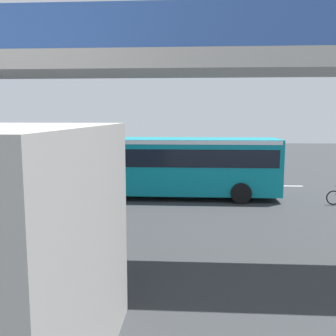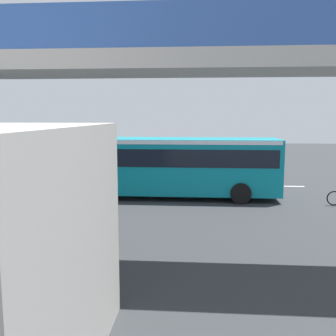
% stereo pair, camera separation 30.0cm
% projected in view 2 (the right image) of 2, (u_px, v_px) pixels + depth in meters
% --- Properties ---
extents(ground, '(80.00, 80.00, 0.00)m').
position_uv_depth(ground, '(155.00, 192.00, 21.93)').
color(ground, '#2D3033').
extents(city_bus, '(11.54, 2.85, 3.15)m').
position_uv_depth(city_bus, '(169.00, 162.00, 20.41)').
color(city_bus, '#0C8493').
rests_on(city_bus, ground).
extents(traffic_sign, '(0.08, 0.60, 2.80)m').
position_uv_depth(traffic_sign, '(227.00, 152.00, 26.08)').
color(traffic_sign, slate).
rests_on(traffic_sign, ground).
extents(lane_dash_leftmost, '(2.00, 0.20, 0.01)m').
position_uv_depth(lane_dash_leftmost, '(288.00, 186.00, 23.82)').
color(lane_dash_leftmost, silver).
rests_on(lane_dash_leftmost, ground).
extents(lane_dash_left, '(2.00, 0.20, 0.01)m').
position_uv_depth(lane_dash_left, '(223.00, 185.00, 24.13)').
color(lane_dash_left, silver).
rests_on(lane_dash_left, ground).
extents(lane_dash_centre, '(2.00, 0.20, 0.01)m').
position_uv_depth(lane_dash_centre, '(159.00, 184.00, 24.44)').
color(lane_dash_centre, silver).
rests_on(lane_dash_centre, ground).
extents(lane_dash_right, '(2.00, 0.20, 0.01)m').
position_uv_depth(lane_dash_right, '(98.00, 184.00, 24.75)').
color(lane_dash_right, silver).
rests_on(lane_dash_right, ground).
extents(lane_dash_rightmost, '(2.00, 0.20, 0.01)m').
position_uv_depth(lane_dash_rightmost, '(37.00, 183.00, 25.05)').
color(lane_dash_rightmost, silver).
rests_on(lane_dash_rightmost, ground).
extents(pedestrian_overpass, '(28.94, 2.60, 7.12)m').
position_uv_depth(pedestrian_overpass, '(113.00, 81.00, 10.90)').
color(pedestrian_overpass, '#B2ADA5').
rests_on(pedestrian_overpass, ground).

